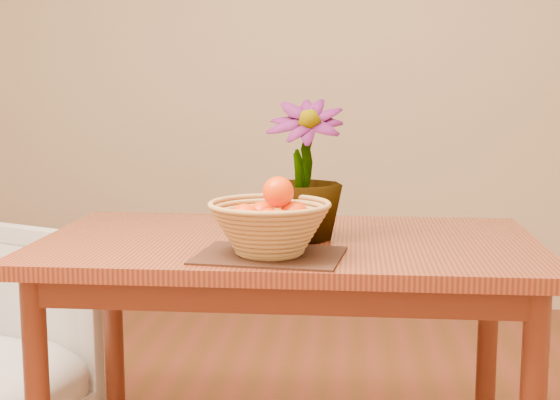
{
  "coord_description": "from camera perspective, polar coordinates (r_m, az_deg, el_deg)",
  "views": [
    {
      "loc": [
        0.18,
        -1.85,
        1.19
      ],
      "look_at": [
        -0.0,
        0.08,
        0.89
      ],
      "focal_mm": 50.0,
      "sensor_mm": 36.0,
      "label": 1
    }
  ],
  "objects": [
    {
      "name": "potted_plant",
      "position": [
        2.17,
        1.74,
        2.21
      ],
      "size": [
        0.23,
        0.23,
        0.39
      ],
      "primitive_type": "imported",
      "rotation": [
        0.0,
        0.0,
        -0.04
      ],
      "color": "#1D4B15",
      "rests_on": "table"
    },
    {
      "name": "wall_back",
      "position": [
        4.11,
        2.95,
        10.83
      ],
      "size": [
        4.0,
        0.02,
        2.7
      ],
      "primitive_type": "cube",
      "color": "beige",
      "rests_on": "floor"
    },
    {
      "name": "wicker_basket",
      "position": [
        1.97,
        -0.76,
        -2.21
      ],
      "size": [
        0.31,
        0.31,
        0.13
      ],
      "color": "#AE8148",
      "rests_on": "placemat"
    },
    {
      "name": "table",
      "position": [
        2.22,
        0.61,
        -5.05
      ],
      "size": [
        1.4,
        0.8,
        0.75
      ],
      "color": "brown",
      "rests_on": "floor"
    },
    {
      "name": "orange_pile",
      "position": [
        1.96,
        -0.64,
        -1.01
      ],
      "size": [
        0.2,
        0.19,
        0.14
      ],
      "rotation": [
        0.0,
        0.0,
        -0.19
      ],
      "color": "#FF4504",
      "rests_on": "wicker_basket"
    },
    {
      "name": "placemat",
      "position": [
        1.98,
        -0.76,
        -4.07
      ],
      "size": [
        0.39,
        0.31,
        0.01
      ],
      "primitive_type": "cube",
      "rotation": [
        0.0,
        0.0,
        -0.11
      ],
      "color": "#341B13",
      "rests_on": "table"
    }
  ]
}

